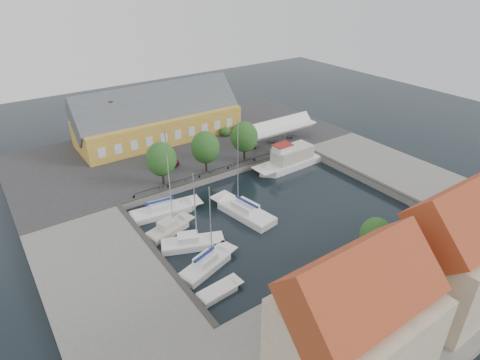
% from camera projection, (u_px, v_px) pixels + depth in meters
% --- Properties ---
extents(ground, '(140.00, 140.00, 0.00)m').
position_uv_depth(ground, '(266.00, 208.00, 53.16)').
color(ground, black).
rests_on(ground, ground).
extents(north_quay, '(56.00, 26.00, 1.00)m').
position_uv_depth(north_quay, '(184.00, 147.00, 69.53)').
color(north_quay, '#2D2D30').
rests_on(north_quay, ground).
extents(west_quay, '(12.00, 24.00, 1.00)m').
position_uv_depth(west_quay, '(106.00, 279.00, 40.44)').
color(west_quay, slate).
rests_on(west_quay, ground).
extents(east_quay, '(12.00, 24.00, 1.00)m').
position_uv_depth(east_quay, '(385.00, 167.00, 62.51)').
color(east_quay, slate).
rests_on(east_quay, ground).
extents(south_bank, '(56.00, 14.00, 1.00)m').
position_uv_depth(south_bank, '(403.00, 301.00, 37.76)').
color(south_bank, slate).
rests_on(south_bank, ground).
extents(quay_edge_fittings, '(56.00, 24.72, 0.40)m').
position_uv_depth(quay_edge_fittings, '(245.00, 186.00, 56.09)').
color(quay_edge_fittings, '#383533').
rests_on(quay_edge_fittings, north_quay).
extents(warehouse, '(28.56, 14.00, 9.55)m').
position_uv_depth(warehouse, '(155.00, 120.00, 70.22)').
color(warehouse, gold).
rests_on(warehouse, north_quay).
extents(tent_canopy, '(14.00, 4.00, 2.83)m').
position_uv_depth(tent_canopy, '(279.00, 127.00, 68.90)').
color(tent_canopy, white).
rests_on(tent_canopy, north_quay).
extents(quay_trees, '(18.20, 4.20, 6.30)m').
position_uv_depth(quay_trees, '(205.00, 147.00, 58.50)').
color(quay_trees, black).
rests_on(quay_trees, north_quay).
extents(car_silver, '(4.96, 3.51, 1.57)m').
position_uv_depth(car_silver, '(224.00, 110.00, 83.17)').
color(car_silver, '#A3A5AA').
rests_on(car_silver, north_quay).
extents(car_red, '(2.71, 4.82, 1.50)m').
position_uv_depth(car_red, '(166.00, 159.00, 62.28)').
color(car_red, maroon).
rests_on(car_red, north_quay).
extents(center_sailboat, '(4.46, 10.09, 13.33)m').
position_uv_depth(center_sailboat, '(243.00, 212.00, 51.57)').
color(center_sailboat, white).
rests_on(center_sailboat, ground).
extents(trawler, '(12.08, 3.86, 5.00)m').
position_uv_depth(trawler, '(289.00, 161.00, 63.42)').
color(trawler, white).
rests_on(trawler, ground).
extents(west_boat_a, '(9.65, 3.79, 12.35)m').
position_uv_depth(west_boat_a, '(165.00, 211.00, 51.95)').
color(west_boat_a, white).
rests_on(west_boat_a, ground).
extents(west_boat_b, '(6.67, 3.79, 9.03)m').
position_uv_depth(west_boat_b, '(169.00, 229.00, 48.35)').
color(west_boat_b, beige).
rests_on(west_boat_b, ground).
extents(west_boat_c, '(7.45, 4.80, 9.91)m').
position_uv_depth(west_boat_c, '(191.00, 244.00, 45.80)').
color(west_boat_c, white).
rests_on(west_boat_c, ground).
extents(west_boat_d, '(7.64, 4.32, 10.07)m').
position_uv_depth(west_boat_d, '(208.00, 265.00, 42.63)').
color(west_boat_d, white).
rests_on(west_boat_d, ground).
extents(launch_sw, '(4.89, 2.13, 0.98)m').
position_uv_depth(launch_sw, '(219.00, 292.00, 39.41)').
color(launch_sw, white).
rests_on(launch_sw, ground).
extents(launch_nw, '(4.26, 3.24, 0.88)m').
position_uv_depth(launch_nw, '(171.00, 207.00, 53.18)').
color(launch_nw, navy).
rests_on(launch_nw, ground).
extents(townhouses, '(36.30, 8.50, 12.00)m').
position_uv_depth(townhouses, '(451.00, 262.00, 34.57)').
color(townhouses, beige).
rests_on(townhouses, south_bank).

